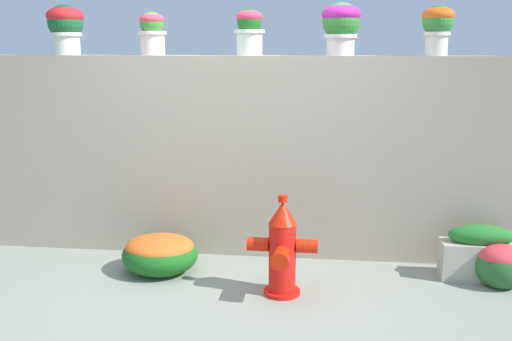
{
  "coord_description": "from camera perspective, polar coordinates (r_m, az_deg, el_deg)",
  "views": [
    {
      "loc": [
        0.71,
        -4.11,
        1.87
      ],
      "look_at": [
        0.12,
        0.8,
        0.8
      ],
      "focal_mm": 40.75,
      "sensor_mm": 36.0,
      "label": 1
    }
  ],
  "objects": [
    {
      "name": "potted_plant_1",
      "position": [
        5.64,
        -18.19,
        13.45
      ],
      "size": [
        0.33,
        0.33,
        0.44
      ],
      "color": "silver",
      "rests_on": "stone_wall"
    },
    {
      "name": "potted_plant_5",
      "position": [
        5.17,
        17.41,
        13.56
      ],
      "size": [
        0.27,
        0.27,
        0.41
      ],
      "color": "silver",
      "rests_on": "stone_wall"
    },
    {
      "name": "potted_plant_2",
      "position": [
        5.35,
        -10.17,
        13.34
      ],
      "size": [
        0.25,
        0.25,
        0.38
      ],
      "color": "beige",
      "rests_on": "stone_wall"
    },
    {
      "name": "potted_plant_4",
      "position": [
        5.08,
        8.35,
        14.09
      ],
      "size": [
        0.33,
        0.33,
        0.44
      ],
      "color": "silver",
      "rests_on": "stone_wall"
    },
    {
      "name": "flower_bush_left",
      "position": [
        4.98,
        -9.41,
        -7.94
      ],
      "size": [
        0.64,
        0.57,
        0.33
      ],
      "color": "#1B5E1C",
      "rests_on": "ground"
    },
    {
      "name": "flower_bush_right",
      "position": [
        5.02,
        22.94,
        -8.44
      ],
      "size": [
        0.39,
        0.35,
        0.36
      ],
      "color": "#265F29",
      "rests_on": "ground"
    },
    {
      "name": "stone_wall",
      "position": [
        5.25,
        -1.09,
        1.43
      ],
      "size": [
        5.69,
        0.32,
        1.79
      ],
      "primitive_type": "cube",
      "color": "tan",
      "rests_on": "ground"
    },
    {
      "name": "fire_hydrant",
      "position": [
        4.43,
        2.59,
        -7.83
      ],
      "size": [
        0.53,
        0.42,
        0.78
      ],
      "color": "red",
      "rests_on": "ground"
    },
    {
      "name": "planter_box",
      "position": [
        5.1,
        21.12,
        -7.59
      ],
      "size": [
        0.62,
        0.24,
        0.46
      ],
      "color": "#AFA896",
      "rests_on": "ground"
    },
    {
      "name": "ground_plane",
      "position": [
        4.57,
        -2.8,
        -11.99
      ],
      "size": [
        24.0,
        24.0,
        0.0
      ],
      "primitive_type": "plane",
      "color": "gray"
    },
    {
      "name": "potted_plant_3",
      "position": [
        5.18,
        -0.65,
        13.7
      ],
      "size": [
        0.27,
        0.27,
        0.4
      ],
      "color": "silver",
      "rests_on": "stone_wall"
    }
  ]
}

